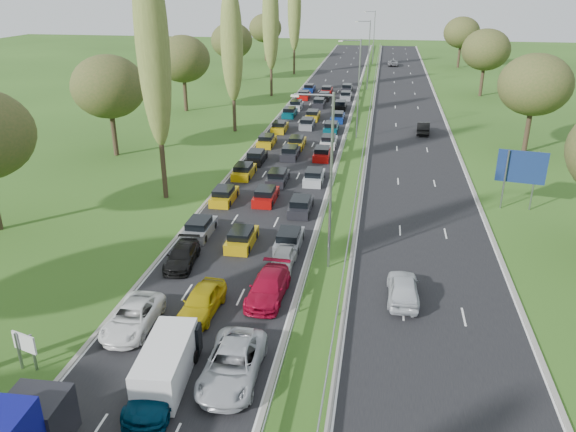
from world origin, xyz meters
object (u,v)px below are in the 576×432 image
at_px(near_car_3, 182,256).
at_px(near_car_2, 133,317).
at_px(info_sign, 25,346).
at_px(direction_sign, 521,170).
at_px(white_van_rear, 168,360).

bearing_deg(near_car_3, near_car_2, -95.75).
height_order(info_sign, direction_sign, direction_sign).
bearing_deg(direction_sign, info_sign, -136.89).
bearing_deg(near_car_3, info_sign, -112.37).
bearing_deg(white_van_rear, near_car_3, 101.41).
distance_m(near_car_3, direction_sign, 29.12).
bearing_deg(white_van_rear, info_sign, 178.94).
xyz_separation_m(near_car_2, near_car_3, (0.12, 7.90, -0.05)).
distance_m(near_car_2, info_sign, 5.75).
bearing_deg(info_sign, near_car_2, 49.23).
distance_m(info_sign, direction_sign, 39.51).
xyz_separation_m(info_sign, direction_sign, (28.80, 26.96, 2.20)).
height_order(near_car_3, info_sign, info_sign).
bearing_deg(white_van_rear, direction_sign, 45.90).
height_order(near_car_3, white_van_rear, white_van_rear).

